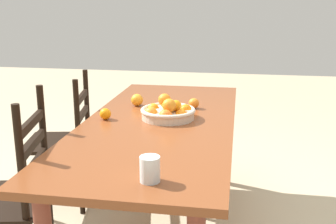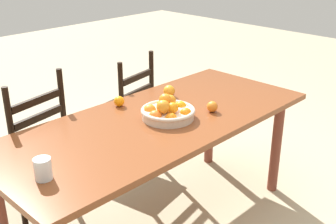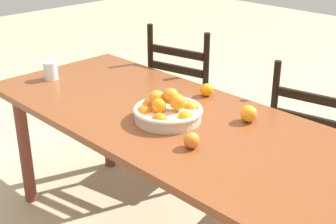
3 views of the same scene
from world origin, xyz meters
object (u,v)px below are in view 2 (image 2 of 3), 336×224
at_px(dining_table, 158,132).
at_px(drinking_glass, 43,169).
at_px(fruit_bowl, 168,112).
at_px(orange_loose_0, 212,107).
at_px(chair_near_window, 27,152).
at_px(orange_loose_2, 169,91).
at_px(chair_by_cabinet, 123,114).
at_px(orange_loose_1, 119,101).

height_order(dining_table, drinking_glass, drinking_glass).
height_order(fruit_bowl, drinking_glass, fruit_bowl).
distance_m(dining_table, orange_loose_0, 0.37).
height_order(dining_table, orange_loose_0, orange_loose_0).
bearing_deg(chair_near_window, drinking_glass, 56.42).
bearing_deg(drinking_glass, dining_table, 8.26).
xyz_separation_m(chair_near_window, orange_loose_0, (0.80, -0.85, 0.32)).
xyz_separation_m(dining_table, orange_loose_2, (0.31, 0.21, 0.13)).
xyz_separation_m(fruit_bowl, orange_loose_0, (0.26, -0.12, -0.01)).
relative_size(chair_near_window, orange_loose_2, 12.79).
height_order(dining_table, fruit_bowl, fruit_bowl).
relative_size(dining_table, orange_loose_2, 25.69).
distance_m(chair_by_cabinet, orange_loose_1, 0.69).
xyz_separation_m(orange_loose_1, orange_loose_2, (0.34, -0.10, 0.01)).
xyz_separation_m(orange_loose_2, drinking_glass, (-1.13, -0.33, 0.01)).
bearing_deg(dining_table, drinking_glass, -171.74).
xyz_separation_m(chair_near_window, drinking_glass, (-0.32, -0.81, 0.34)).
bearing_deg(chair_near_window, orange_loose_0, 121.55).
relative_size(dining_table, orange_loose_0, 30.17).
bearing_deg(chair_near_window, chair_by_cabinet, 173.00).
distance_m(chair_near_window, orange_loose_1, 0.68).
distance_m(chair_near_window, chair_by_cabinet, 0.86).
height_order(fruit_bowl, orange_loose_2, fruit_bowl).
distance_m(chair_near_window, drinking_glass, 0.93).
bearing_deg(fruit_bowl, orange_loose_2, 42.74).
xyz_separation_m(chair_near_window, orange_loose_2, (0.81, -0.48, 0.33)).
height_order(dining_table, chair_near_window, chair_near_window).
height_order(orange_loose_0, orange_loose_2, orange_loose_2).
bearing_deg(orange_loose_2, fruit_bowl, -137.26).
height_order(fruit_bowl, orange_loose_0, fruit_bowl).
distance_m(dining_table, chair_near_window, 0.87).
bearing_deg(drinking_glass, orange_loose_0, -2.24).
bearing_deg(orange_loose_2, chair_by_cabinet, 84.91).
xyz_separation_m(chair_by_cabinet, orange_loose_1, (-0.39, -0.45, 0.34)).
height_order(chair_by_cabinet, drinking_glass, chair_by_cabinet).
height_order(orange_loose_0, orange_loose_1, same).
xyz_separation_m(fruit_bowl, drinking_glass, (-0.86, -0.08, 0.01)).
xyz_separation_m(orange_loose_0, orange_loose_1, (-0.34, 0.48, -0.00)).
bearing_deg(fruit_bowl, orange_loose_1, 101.66).
bearing_deg(dining_table, orange_loose_0, -28.03).
height_order(chair_near_window, orange_loose_1, chair_near_window).
bearing_deg(orange_loose_2, orange_loose_0, -90.85).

